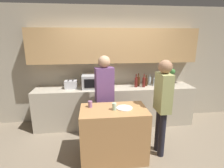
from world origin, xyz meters
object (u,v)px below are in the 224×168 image
(potted_plant, at_px, (172,77))
(cup_1, at_px, (90,104))
(bottle_0, at_px, (136,82))
(bottle_3, at_px, (146,82))
(bottle_2, at_px, (144,82))
(bottle_5, at_px, (155,82))
(person_center, at_px, (163,100))
(plate_on_island, at_px, (124,108))
(person_left, at_px, (105,92))
(microwave, at_px, (94,81))
(bottle_4, at_px, (150,81))
(toaster, at_px, (71,85))
(bottle_7, at_px, (163,81))
(cup_0, at_px, (114,107))
(bottle_1, at_px, (138,81))
(bottle_6, at_px, (158,80))

(potted_plant, xyz_separation_m, cup_1, (-1.90, -1.10, -0.16))
(bottle_0, height_order, bottle_3, bottle_0)
(cup_1, bearing_deg, bottle_2, 40.50)
(bottle_5, xyz_separation_m, person_center, (-0.30, -1.21, -0.00))
(plate_on_island, distance_m, person_left, 0.64)
(plate_on_island, bearing_deg, microwave, 111.36)
(bottle_2, relative_size, cup_1, 2.89)
(potted_plant, distance_m, bottle_0, 0.87)
(bottle_5, bearing_deg, person_center, -103.78)
(bottle_4, xyz_separation_m, plate_on_island, (-0.86, -1.33, -0.11))
(microwave, xyz_separation_m, person_left, (0.19, -0.64, -0.05))
(bottle_5, bearing_deg, cup_1, -143.28)
(bottle_0, relative_size, bottle_4, 1.15)
(toaster, height_order, bottle_4, bottle_4)
(bottle_3, height_order, bottle_5, bottle_3)
(bottle_4, xyz_separation_m, bottle_7, (0.26, -0.20, 0.03))
(bottle_2, relative_size, cup_0, 2.65)
(bottle_2, height_order, person_center, person_center)
(cup_0, height_order, cup_1, cup_0)
(cup_1, bearing_deg, bottle_7, 31.40)
(potted_plant, distance_m, person_left, 1.75)
(cup_0, distance_m, cup_1, 0.41)
(microwave, bearing_deg, person_left, -73.18)
(bottle_3, height_order, cup_0, bottle_3)
(person_center, bearing_deg, cup_1, 83.90)
(cup_0, bearing_deg, microwave, 103.72)
(potted_plant, bearing_deg, toaster, 180.00)
(toaster, relative_size, person_center, 0.16)
(plate_on_island, bearing_deg, bottle_0, 67.57)
(bottle_5, distance_m, person_center, 1.25)
(bottle_1, height_order, bottle_5, bottle_1)
(bottle_6, height_order, person_left, person_left)
(bottle_3, distance_m, bottle_4, 0.14)
(person_left, bearing_deg, bottle_3, -157.39)
(bottle_0, height_order, cup_1, bottle_0)
(toaster, distance_m, bottle_2, 1.64)
(bottle_3, height_order, bottle_4, bottle_3)
(toaster, height_order, bottle_7, bottle_7)
(bottle_3, bearing_deg, bottle_2, -132.28)
(bottle_7, distance_m, person_center, 1.21)
(bottle_5, xyz_separation_m, bottle_6, (0.10, 0.05, 0.03))
(microwave, bearing_deg, bottle_6, 2.68)
(bottle_3, distance_m, bottle_5, 0.20)
(bottle_5, relative_size, person_center, 0.15)
(toaster, bearing_deg, bottle_3, 0.95)
(bottle_5, bearing_deg, bottle_7, -31.12)
(bottle_0, bearing_deg, toaster, 178.47)
(bottle_5, height_order, cup_0, bottle_5)
(microwave, distance_m, bottle_3, 1.22)
(toaster, bearing_deg, person_left, -42.31)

